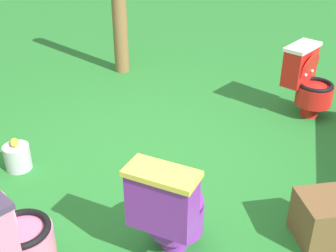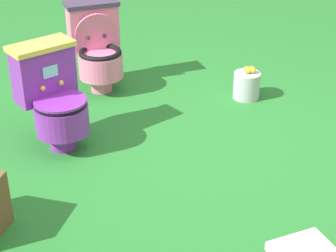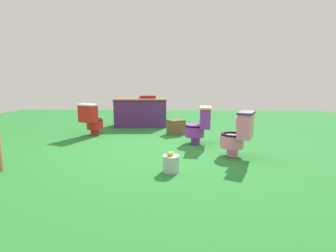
% 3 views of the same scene
% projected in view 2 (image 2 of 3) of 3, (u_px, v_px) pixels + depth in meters
% --- Properties ---
extents(ground, '(14.00, 14.00, 0.00)m').
position_uv_depth(ground, '(177.00, 157.00, 3.91)').
color(ground, '#26752D').
extents(toilet_purple, '(0.54, 0.46, 0.73)m').
position_uv_depth(toilet_purple, '(54.00, 97.00, 3.90)').
color(toilet_purple, purple).
rests_on(toilet_purple, ground).
extents(toilet_pink, '(0.62, 0.57, 0.73)m').
position_uv_depth(toilet_pink, '(97.00, 46.00, 4.74)').
color(toilet_pink, pink).
rests_on(toilet_pink, ground).
extents(lemon_bucket, '(0.22, 0.22, 0.28)m').
position_uv_depth(lemon_bucket, '(247.00, 85.00, 4.68)').
color(lemon_bucket, '#B7B7BF').
rests_on(lemon_bucket, ground).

